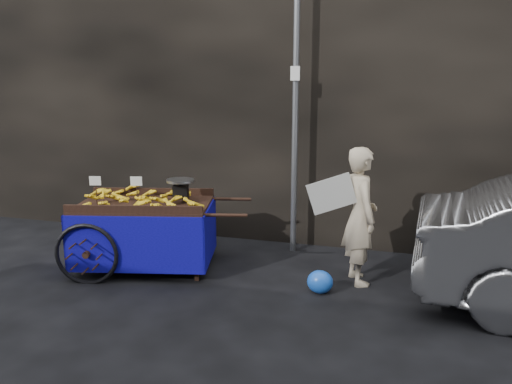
% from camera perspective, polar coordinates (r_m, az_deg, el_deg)
% --- Properties ---
extents(ground, '(80.00, 80.00, 0.00)m').
position_cam_1_polar(ground, '(5.91, -1.34, -10.40)').
color(ground, black).
rests_on(ground, ground).
extents(building_wall, '(13.50, 2.00, 5.00)m').
position_cam_1_polar(building_wall, '(7.89, 7.26, 13.90)').
color(building_wall, black).
rests_on(building_wall, ground).
extents(street_pole, '(0.12, 0.10, 4.00)m').
position_cam_1_polar(street_pole, '(6.63, 4.53, 9.96)').
color(street_pole, slate).
rests_on(street_pole, ground).
extents(banana_cart, '(2.40, 1.48, 1.21)m').
position_cam_1_polar(banana_cart, '(6.33, -13.09, -1.99)').
color(banana_cart, black).
rests_on(banana_cart, ground).
extents(vendor, '(0.89, 0.68, 1.59)m').
position_cam_1_polar(vendor, '(5.83, 11.81, -2.68)').
color(vendor, tan).
rests_on(vendor, ground).
extents(plastic_bag, '(0.29, 0.23, 0.26)m').
position_cam_1_polar(plastic_bag, '(5.65, 7.33, -10.16)').
color(plastic_bag, blue).
rests_on(plastic_bag, ground).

